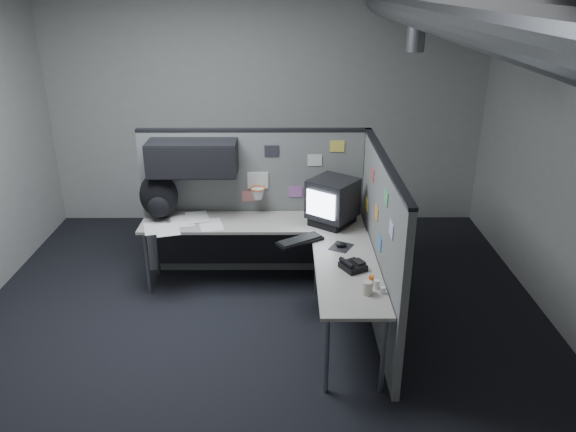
{
  "coord_description": "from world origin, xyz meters",
  "views": [
    {
      "loc": [
        0.24,
        -4.37,
        3.03
      ],
      "look_at": [
        0.27,
        0.35,
        1.05
      ],
      "focal_mm": 35.0,
      "sensor_mm": 36.0,
      "label": 1
    }
  ],
  "objects_px": {
    "desk": "(276,243)",
    "keyboard": "(300,241)",
    "monitor": "(333,201)",
    "phone": "(353,266)",
    "backpack": "(159,197)"
  },
  "relations": [
    {
      "from": "desk",
      "to": "phone",
      "type": "height_order",
      "value": "phone"
    },
    {
      "from": "backpack",
      "to": "keyboard",
      "type": "bearing_deg",
      "value": -11.58
    },
    {
      "from": "keyboard",
      "to": "desk",
      "type": "bearing_deg",
      "value": 145.68
    },
    {
      "from": "phone",
      "to": "backpack",
      "type": "relative_size",
      "value": 0.53
    },
    {
      "from": "desk",
      "to": "backpack",
      "type": "height_order",
      "value": "backpack"
    },
    {
      "from": "desk",
      "to": "phone",
      "type": "bearing_deg",
      "value": -49.11
    },
    {
      "from": "desk",
      "to": "backpack",
      "type": "distance_m",
      "value": 1.32
    },
    {
      "from": "keyboard",
      "to": "backpack",
      "type": "height_order",
      "value": "backpack"
    },
    {
      "from": "desk",
      "to": "keyboard",
      "type": "height_order",
      "value": "keyboard"
    },
    {
      "from": "keyboard",
      "to": "phone",
      "type": "height_order",
      "value": "phone"
    },
    {
      "from": "monitor",
      "to": "phone",
      "type": "relative_size",
      "value": 2.25
    },
    {
      "from": "phone",
      "to": "backpack",
      "type": "bearing_deg",
      "value": 129.14
    },
    {
      "from": "desk",
      "to": "monitor",
      "type": "distance_m",
      "value": 0.71
    },
    {
      "from": "desk",
      "to": "keyboard",
      "type": "xyz_separation_m",
      "value": [
        0.23,
        -0.24,
        0.14
      ]
    },
    {
      "from": "desk",
      "to": "keyboard",
      "type": "bearing_deg",
      "value": -45.69
    }
  ]
}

